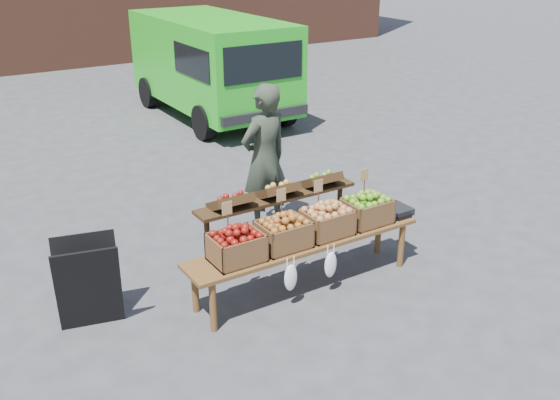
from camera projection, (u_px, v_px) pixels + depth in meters
ground at (320, 263)px, 7.29m from camera, size 80.00×80.00×0.00m
delivery_van at (212, 68)px, 12.80m from camera, size 2.09×4.52×2.02m
vendor at (264, 160)px, 7.74m from camera, size 0.77×0.58×1.92m
chalkboard_sign at (88, 283)px, 5.97m from camera, size 0.66×0.46×0.92m
back_table at (277, 218)px, 7.20m from camera, size 2.10×0.44×1.04m
display_bench at (305, 264)px, 6.68m from camera, size 2.70×0.56×0.57m
crate_golden_apples at (236, 248)px, 6.11m from camera, size 0.50×0.40×0.28m
crate_russet_pears at (283, 234)px, 6.38m from camera, size 0.50×0.40×0.28m
crate_red_apples at (327, 222)px, 6.65m from camera, size 0.50×0.40×0.28m
crate_green_apples at (367, 211)px, 6.92m from camera, size 0.50×0.40×0.28m
weighing_scale at (395, 211)px, 7.17m from camera, size 0.34×0.30×0.08m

